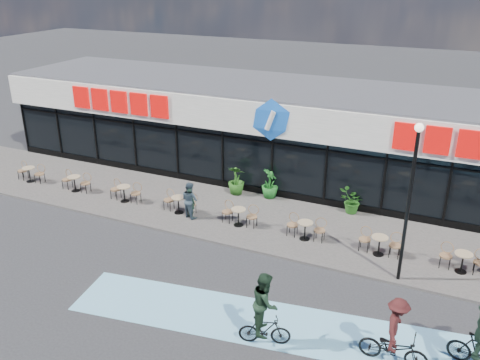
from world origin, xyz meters
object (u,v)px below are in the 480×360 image
Objects in this scene: lamp_post at (410,192)px; potted_plant_mid at (270,184)px; potted_plant_right at (352,201)px; patron_left at (190,202)px; bistro_set_0 at (31,172)px; patron_right at (190,200)px; potted_plant_left at (236,180)px; cyclist_a at (395,338)px.

potted_plant_mid is (-6.41, 4.44, -2.57)m from lamp_post.
potted_plant_right is 0.79× the size of patron_left.
bistro_set_0 is 0.98× the size of patron_right.
potted_plant_right is (15.30, 2.92, 0.10)m from bistro_set_0.
potted_plant_left is 3.10m from patron_right.
patron_left is (9.18, -0.24, 0.24)m from bistro_set_0.
cyclist_a is (0.42, -4.07, -2.51)m from lamp_post.
patron_left reaches higher than potted_plant_right.
patron_left is at bearing -104.00° from potted_plant_left.
potted_plant_right is (5.36, 0.15, -0.14)m from potted_plant_left.
lamp_post is at bearing -34.72° from potted_plant_mid.
patron_right is 0.77× the size of cyclist_a.
cyclist_a is (3.03, -8.41, 0.18)m from potted_plant_right.
lamp_post is 4.08× the size of potted_plant_mid.
potted_plant_left is 1.25× the size of potted_plant_right.
patron_left is at bearing -1.49° from bistro_set_0.
patron_left is 10.55m from cyclist_a.
bistro_set_0 is 1.12× the size of potted_plant_left.
cyclist_a is at bearing 172.05° from patron_right.
potted_plant_left reaches higher than potted_plant_right.
bistro_set_0 is at bearing 163.34° from cyclist_a.
potted_plant_left is at bearing 135.47° from cyclist_a.
potted_plant_left is 0.87× the size of patron_right.
bistro_set_0 is at bearing 17.82° from patron_left.
patron_right is (-0.79, -3.00, 0.10)m from potted_plant_left.
potted_plant_mid is 0.85× the size of patron_right.
potted_plant_mid reaches higher than potted_plant_right.
cyclist_a is (6.83, -8.51, 0.06)m from potted_plant_mid.
patron_left is (-6.12, -3.16, 0.14)m from potted_plant_right.
potted_plant_mid is (11.51, 3.03, 0.22)m from bistro_set_0.
lamp_post is 2.70× the size of cyclist_a.
potted_plant_left is at bearing -82.81° from patron_right.
cyclist_a is at bearing -84.16° from lamp_post.
bistro_set_0 is 9.19m from patron_left.
potted_plant_mid is at bearing 178.43° from potted_plant_right.
potted_plant_right is 6.89m from patron_left.
potted_plant_left reaches higher than bistro_set_0.
potted_plant_mid is at bearing -106.12° from patron_left.
lamp_post is 3.49× the size of patron_right.
potted_plant_left is 0.99× the size of patron_left.
patron_left is (-0.75, -3.01, 0.01)m from potted_plant_left.
potted_plant_left is 1.02× the size of potted_plant_mid.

